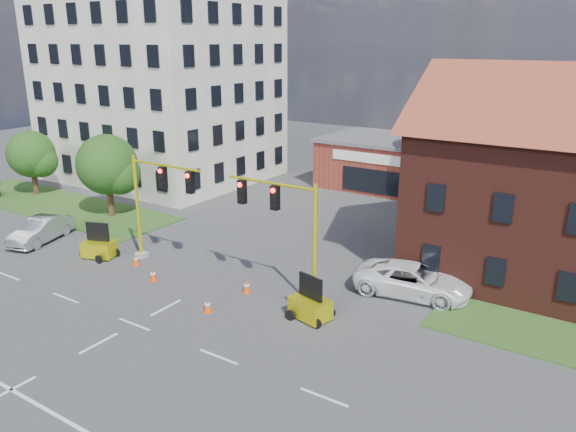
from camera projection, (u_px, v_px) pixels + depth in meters
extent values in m
plane|color=#434345|center=(134.00, 324.00, 25.70)|extent=(120.00, 120.00, 0.00)
cube|color=#27511E|center=(56.00, 205.00, 44.11)|extent=(22.00, 6.00, 0.08)
cube|color=#BBB6A4|center=(159.00, 68.00, 50.68)|extent=(18.00, 15.00, 20.00)
cube|color=maroon|center=(395.00, 165.00, 49.01)|extent=(12.00, 8.00, 4.00)
cube|color=#58575A|center=(397.00, 140.00, 48.36)|extent=(12.40, 8.40, 0.30)
cube|color=white|center=(377.00, 159.00, 45.42)|extent=(8.00, 0.10, 0.80)
cube|color=black|center=(375.00, 182.00, 45.99)|extent=(6.00, 0.10, 2.00)
cylinder|color=#3E2416|center=(459.00, 181.00, 43.20)|extent=(0.44, 0.44, 4.13)
sphere|color=#1F4314|center=(464.00, 132.00, 42.07)|extent=(8.10, 8.10, 8.10)
sphere|color=#1F4314|center=(485.00, 146.00, 41.75)|extent=(5.67, 5.67, 5.67)
cylinder|color=#3E2416|center=(110.00, 198.00, 40.97)|extent=(0.44, 0.44, 2.76)
sphere|color=#1F4314|center=(107.00, 164.00, 40.21)|extent=(4.35, 4.35, 4.35)
sphere|color=#1F4314|center=(119.00, 174.00, 40.19)|extent=(3.04, 3.04, 3.04)
cylinder|color=#3E2416|center=(35.00, 181.00, 46.64)|extent=(0.44, 0.44, 2.47)
sphere|color=#1F4314|center=(31.00, 154.00, 45.96)|extent=(3.83, 3.83, 3.83)
sphere|color=#1F4314|center=(41.00, 161.00, 45.97)|extent=(2.68, 2.68, 2.68)
cube|color=gray|center=(142.00, 255.00, 33.57)|extent=(0.60, 0.60, 0.30)
cylinder|color=yellow|center=(138.00, 208.00, 32.68)|extent=(0.20, 0.20, 6.20)
cylinder|color=yellow|center=(165.00, 166.00, 30.53)|extent=(5.00, 0.14, 0.14)
cube|color=black|center=(163.00, 178.00, 30.87)|extent=(0.40, 0.32, 1.20)
cube|color=black|center=(190.00, 182.00, 29.83)|extent=(0.40, 0.32, 1.20)
sphere|color=#FF0C07|center=(160.00, 171.00, 30.61)|extent=(0.24, 0.24, 0.24)
cube|color=gray|center=(314.00, 304.00, 27.30)|extent=(0.60, 0.60, 0.30)
cylinder|color=yellow|center=(315.00, 248.00, 26.41)|extent=(0.20, 0.20, 6.20)
cylinder|color=yellow|center=(271.00, 183.00, 26.87)|extent=(5.00, 0.14, 0.14)
cube|color=black|center=(275.00, 198.00, 26.95)|extent=(0.40, 0.32, 1.20)
cube|color=black|center=(242.00, 192.00, 28.00)|extent=(0.40, 0.32, 1.20)
sphere|color=#FF0C07|center=(273.00, 191.00, 26.69)|extent=(0.24, 0.24, 0.24)
cube|color=yellow|center=(99.00, 249.00, 33.41)|extent=(2.14, 1.77, 0.92)
cube|color=black|center=(98.00, 232.00, 33.09)|extent=(1.38, 0.60, 1.12)
cube|color=yellow|center=(310.00, 308.00, 26.07)|extent=(2.07, 1.63, 0.91)
cube|color=black|center=(311.00, 287.00, 25.75)|extent=(1.40, 0.47, 1.11)
cube|color=#E2460B|center=(154.00, 280.00, 30.32)|extent=(0.38, 0.38, 0.04)
cone|color=#E2460B|center=(153.00, 275.00, 30.22)|extent=(0.40, 0.40, 0.70)
cylinder|color=white|center=(153.00, 274.00, 30.20)|extent=(0.27, 0.27, 0.09)
cube|color=#E2460B|center=(137.00, 265.00, 32.40)|extent=(0.38, 0.38, 0.04)
cone|color=#E2460B|center=(136.00, 260.00, 32.31)|extent=(0.40, 0.40, 0.70)
cylinder|color=white|center=(136.00, 258.00, 32.28)|extent=(0.27, 0.27, 0.09)
cube|color=#E2460B|center=(208.00, 312.00, 26.85)|extent=(0.38, 0.38, 0.04)
cone|color=#E2460B|center=(208.00, 305.00, 26.75)|extent=(0.40, 0.40, 0.70)
cylinder|color=white|center=(208.00, 304.00, 26.73)|extent=(0.27, 0.27, 0.09)
cube|color=#E2460B|center=(247.00, 292.00, 28.89)|extent=(0.38, 0.38, 0.04)
cone|color=#E2460B|center=(247.00, 287.00, 28.79)|extent=(0.40, 0.40, 0.70)
cylinder|color=white|center=(247.00, 285.00, 28.77)|extent=(0.27, 0.27, 0.09)
imported|color=white|center=(413.00, 280.00, 28.45)|extent=(6.17, 3.49, 1.62)
imported|color=#95989C|center=(41.00, 230.00, 35.99)|extent=(2.95, 5.02, 1.56)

